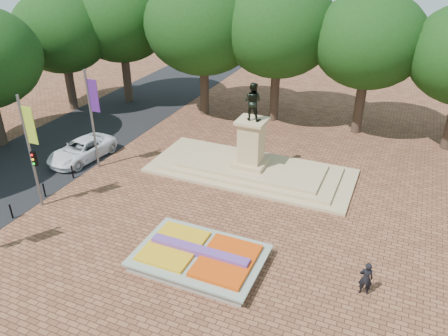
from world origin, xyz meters
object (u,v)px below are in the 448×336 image
object	(u,v)px
flower_bed	(200,257)
van	(82,150)
pedestrian	(366,278)
monument	(251,161)

from	to	relation	value
flower_bed	van	bearing A→B (deg)	151.78
flower_bed	pedestrian	world-z (taller)	pedestrian
monument	van	bearing A→B (deg)	-165.93
flower_bed	monument	size ratio (longest dim) A/B	0.45
flower_bed	pedestrian	bearing A→B (deg)	8.22
pedestrian	flower_bed	bearing A→B (deg)	-2.74
flower_bed	van	size ratio (longest dim) A/B	1.18
flower_bed	monument	world-z (taller)	monument
flower_bed	pedestrian	xyz separation A→B (m)	(7.79, 1.13, 0.49)
flower_bed	van	distance (m)	14.79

